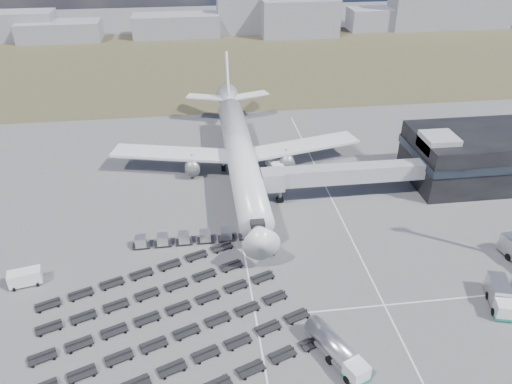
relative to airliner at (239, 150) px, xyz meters
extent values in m
plane|color=#565659|center=(0.00, -32.38, -5.29)|extent=(420.00, 420.00, 0.00)
cube|color=#443F28|center=(0.00, 77.62, -5.29)|extent=(420.00, 90.00, 0.01)
cube|color=silver|center=(-2.00, -27.38, -5.29)|extent=(0.25, 110.00, 0.01)
cube|color=silver|center=(16.00, -27.38, -5.29)|extent=(0.25, 110.00, 0.01)
cube|color=silver|center=(25.00, -40.38, -5.29)|extent=(40.00, 0.25, 0.01)
cube|color=black|center=(48.00, -8.38, -0.29)|extent=(30.00, 16.00, 10.00)
cube|color=#262D38|center=(48.00, -8.38, 0.91)|extent=(30.40, 16.40, 1.60)
cube|color=#939399|center=(36.00, -10.38, 4.21)|extent=(6.00, 6.00, 3.00)
cube|color=#939399|center=(18.10, -11.88, -0.19)|extent=(29.80, 3.00, 3.00)
cube|color=#939399|center=(4.70, -12.38, -0.19)|extent=(4.00, 3.60, 3.40)
cylinder|color=slate|center=(6.20, -11.88, -2.74)|extent=(0.70, 0.70, 5.10)
cylinder|color=black|center=(6.20, -11.88, -4.84)|extent=(1.40, 0.90, 1.40)
cylinder|color=silver|center=(0.00, -2.38, 0.01)|extent=(5.60, 48.00, 5.60)
cone|color=silver|center=(0.00, -28.88, 0.01)|extent=(5.60, 5.00, 5.60)
cone|color=silver|center=(0.00, 25.62, 0.81)|extent=(5.60, 8.00, 5.60)
cube|color=black|center=(0.00, -26.88, 0.81)|extent=(2.20, 2.00, 0.80)
cube|color=silver|center=(-13.00, 2.62, -1.19)|extent=(25.59, 11.38, 0.50)
cube|color=silver|center=(13.00, 2.62, -1.19)|extent=(25.59, 11.38, 0.50)
cylinder|color=slate|center=(-9.50, 0.62, -2.89)|extent=(3.00, 5.00, 3.00)
cylinder|color=slate|center=(9.50, 0.62, -2.89)|extent=(3.00, 5.00, 3.00)
cube|color=silver|center=(-5.50, 27.62, 1.21)|extent=(9.49, 5.63, 0.35)
cube|color=silver|center=(5.50, 27.62, 1.21)|extent=(9.49, 5.63, 0.35)
cube|color=silver|center=(0.00, 28.62, 6.51)|extent=(0.50, 9.06, 11.45)
cylinder|color=slate|center=(0.00, -23.38, -4.04)|extent=(0.50, 0.50, 2.50)
cylinder|color=slate|center=(-3.20, 1.62, -4.04)|extent=(0.60, 0.60, 2.50)
cylinder|color=slate|center=(3.20, 1.62, -4.04)|extent=(0.60, 0.60, 2.50)
cylinder|color=black|center=(0.00, -23.38, -4.79)|extent=(0.50, 1.20, 1.20)
cube|color=gray|center=(-74.20, 119.69, -0.10)|extent=(28.28, 12.00, 10.38)
cube|color=gray|center=(-57.70, 115.19, -1.69)|extent=(30.93, 12.00, 7.20)
cube|color=gray|center=(-13.21, 116.58, -1.09)|extent=(33.75, 12.00, 8.40)
cube|color=gray|center=(13.86, 120.37, 2.87)|extent=(21.01, 12.00, 16.32)
cube|color=gray|center=(35.22, 110.84, 1.68)|extent=(30.12, 12.00, 13.94)
cube|color=gray|center=(75.39, 118.00, -1.07)|extent=(35.11, 12.00, 8.44)
cube|color=silver|center=(8.28, -51.85, -3.86)|extent=(3.13, 3.13, 2.27)
cube|color=#157A5A|center=(8.28, -51.85, -4.75)|extent=(3.26, 3.26, 0.49)
cylinder|color=#BABABF|center=(6.31, -47.42, -3.42)|extent=(5.26, 7.77, 2.47)
cube|color=slate|center=(6.31, -47.42, -4.55)|extent=(5.17, 7.73, 0.35)
cylinder|color=black|center=(6.91, -48.78, -4.80)|extent=(2.79, 2.04, 1.09)
cube|color=silver|center=(1.68, -26.25, -4.57)|extent=(3.60, 2.70, 1.45)
cube|color=silver|center=(-34.28, -29.45, -4.09)|extent=(4.86, 2.96, 2.40)
cube|color=silver|center=(6.99, -0.71, -3.84)|extent=(3.19, 5.78, 2.55)
cube|color=#157A5A|center=(6.99, -0.71, -4.88)|extent=(3.30, 5.89, 0.41)
cube|color=silver|center=(30.90, -44.58, -3.97)|extent=(2.88, 2.82, 2.24)
cube|color=#157A5A|center=(30.90, -44.58, -4.83)|extent=(3.01, 2.94, 0.46)
cube|color=#BABABF|center=(31.92, -41.16, -3.56)|extent=(3.68, 5.19, 2.65)
cube|color=black|center=(-18.25, -22.59, -4.97)|extent=(2.82, 1.77, 0.19)
cube|color=#BABABF|center=(-18.25, -22.59, -4.06)|extent=(1.75, 1.75, 1.61)
cube|color=black|center=(-14.82, -22.53, -4.97)|extent=(2.82, 1.77, 0.19)
cube|color=#BABABF|center=(-14.82, -22.53, -4.06)|extent=(1.75, 1.75, 1.61)
cube|color=black|center=(-11.39, -22.46, -4.97)|extent=(2.82, 1.77, 0.19)
cube|color=#BABABF|center=(-11.39, -22.46, -4.06)|extent=(1.75, 1.75, 1.61)
cube|color=black|center=(-7.96, -22.39, -4.97)|extent=(2.82, 1.77, 0.19)
cube|color=#BABABF|center=(-7.96, -22.39, -4.06)|extent=(1.75, 1.75, 1.61)
cube|color=black|center=(-4.53, -22.32, -4.97)|extent=(2.82, 1.77, 0.19)
cube|color=#BABABF|center=(-4.53, -22.32, -4.06)|extent=(1.75, 1.75, 1.61)
cube|color=black|center=(-1.10, -22.25, -4.97)|extent=(2.82, 1.77, 0.19)
cube|color=#BABABF|center=(-1.10, -22.25, -4.06)|extent=(1.75, 1.75, 1.61)
cube|color=black|center=(-11.60, -47.15, -4.89)|extent=(33.57, 14.54, 0.80)
cube|color=black|center=(-13.31, -42.83, -4.89)|extent=(33.57, 14.54, 0.80)
cube|color=black|center=(-15.01, -38.50, -4.89)|extent=(33.57, 14.54, 0.80)
cube|color=black|center=(-16.72, -34.17, -4.89)|extent=(29.45, 12.92, 0.80)
cube|color=black|center=(-18.42, -29.85, -4.89)|extent=(29.45, 12.92, 0.80)
camera|label=1|loc=(-8.30, -88.79, 43.72)|focal=35.00mm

